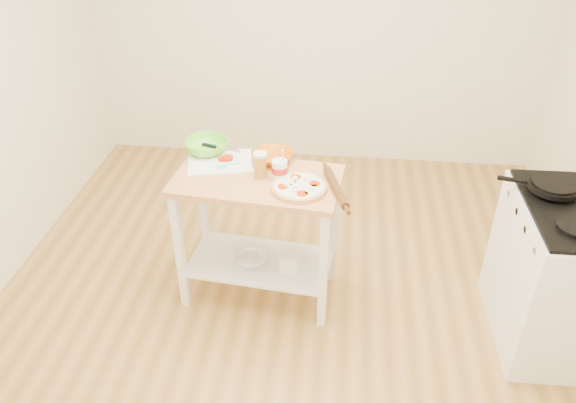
# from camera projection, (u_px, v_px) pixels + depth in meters

# --- Properties ---
(room_shell) EXTENTS (4.04, 4.54, 2.74)m
(room_shell) POSITION_uv_depth(u_px,v_px,m) (290.00, 132.00, 2.87)
(room_shell) COLOR #B88844
(room_shell) RESTS_ON ground
(prep_island) EXTENTS (1.05, 0.65, 0.90)m
(prep_island) POSITION_uv_depth(u_px,v_px,m) (258.00, 214.00, 3.51)
(prep_island) COLOR tan
(prep_island) RESTS_ON ground
(gas_stove) EXTENTS (0.73, 0.85, 1.11)m
(gas_stove) POSITION_uv_depth(u_px,v_px,m) (569.00, 275.00, 3.27)
(gas_stove) COLOR white
(gas_stove) RESTS_ON ground
(skillet) EXTENTS (0.44, 0.28, 0.03)m
(skillet) POSITION_uv_depth(u_px,v_px,m) (552.00, 186.00, 3.14)
(skillet) COLOR black
(skillet) RESTS_ON gas_stove
(pizza) EXTENTS (0.33, 0.33, 0.05)m
(pizza) POSITION_uv_depth(u_px,v_px,m) (299.00, 187.00, 3.25)
(pizza) COLOR #E6AE62
(pizza) RESTS_ON prep_island
(cutting_board) EXTENTS (0.46, 0.38, 0.04)m
(cutting_board) POSITION_uv_depth(u_px,v_px,m) (220.00, 162.00, 3.52)
(cutting_board) COLOR white
(cutting_board) RESTS_ON prep_island
(spatula) EXTENTS (0.14, 0.09, 0.01)m
(spatula) POSITION_uv_depth(u_px,v_px,m) (227.00, 165.00, 3.46)
(spatula) COLOR #46D9D8
(spatula) RESTS_ON cutting_board
(knife) EXTENTS (0.27, 0.09, 0.01)m
(knife) POSITION_uv_depth(u_px,v_px,m) (216.00, 147.00, 3.66)
(knife) COLOR silver
(knife) RESTS_ON cutting_board
(orange_bowl) EXTENTS (0.27, 0.27, 0.06)m
(orange_bowl) POSITION_uv_depth(u_px,v_px,m) (273.00, 157.00, 3.52)
(orange_bowl) COLOR #CF6004
(orange_bowl) RESTS_ON prep_island
(green_bowl) EXTENTS (0.34, 0.34, 0.09)m
(green_bowl) POSITION_uv_depth(u_px,v_px,m) (207.00, 147.00, 3.61)
(green_bowl) COLOR #6BE52E
(green_bowl) RESTS_ON prep_island
(beer_pint) EXTENTS (0.08, 0.08, 0.16)m
(beer_pint) POSITION_uv_depth(u_px,v_px,m) (260.00, 165.00, 3.34)
(beer_pint) COLOR #B77E27
(beer_pint) RESTS_ON prep_island
(yogurt_tub) EXTENTS (0.10, 0.10, 0.20)m
(yogurt_tub) POSITION_uv_depth(u_px,v_px,m) (280.00, 169.00, 3.34)
(yogurt_tub) COLOR white
(yogurt_tub) RESTS_ON prep_island
(rolling_pin) EXTENTS (0.17, 0.41, 0.05)m
(rolling_pin) POSITION_uv_depth(u_px,v_px,m) (336.00, 187.00, 3.23)
(rolling_pin) COLOR #593414
(rolling_pin) RESTS_ON prep_island
(shelf_glass_bowl) EXTENTS (0.24, 0.24, 0.07)m
(shelf_glass_bowl) POSITION_uv_depth(u_px,v_px,m) (251.00, 258.00, 3.69)
(shelf_glass_bowl) COLOR silver
(shelf_glass_bowl) RESTS_ON prep_island
(shelf_bin) EXTENTS (0.13, 0.13, 0.12)m
(shelf_bin) POSITION_uv_depth(u_px,v_px,m) (290.00, 262.00, 3.62)
(shelf_bin) COLOR white
(shelf_bin) RESTS_ON prep_island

